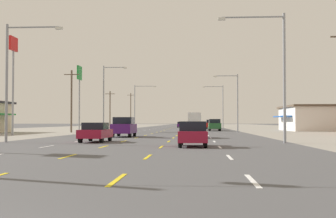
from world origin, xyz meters
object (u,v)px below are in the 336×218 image
at_px(hatchback_inner_right_nearest, 193,134).
at_px(streetlight_right_row_1, 235,98).
at_px(suv_inner_left_midfar, 124,127).
at_px(box_truck_inner_right_farther, 194,120).
at_px(pole_sign_left_row_1, 13,63).
at_px(sedan_inner_left_near, 96,132).
at_px(pole_sign_left_row_2, 79,81).
at_px(streetlight_right_row_0, 277,66).
at_px(streetlight_right_row_2, 221,103).
at_px(hatchback_center_turn_distant_a, 181,125).
at_px(suv_far_right_far, 215,125).
at_px(sedan_center_turn_distant_b, 182,125).
at_px(streetlight_left_row_2, 137,103).
at_px(streetlight_left_row_0, 13,73).
at_px(streetlight_left_row_1, 106,94).
at_px(suv_far_right_farthest, 211,124).
at_px(sedan_inner_right_mid, 195,130).

bearing_deg(hatchback_inner_right_nearest, streetlight_right_row_1, 81.18).
distance_m(suv_inner_left_midfar, box_truck_inner_right_farther, 40.39).
height_order(box_truck_inner_right_farther, pole_sign_left_row_1, pole_sign_left_row_1).
relative_size(sedan_inner_left_near, pole_sign_left_row_2, 0.43).
height_order(sedan_inner_left_near, pole_sign_left_row_1, pole_sign_left_row_1).
height_order(streetlight_right_row_0, streetlight_right_row_2, streetlight_right_row_2).
bearing_deg(hatchback_center_turn_distant_a, suv_far_right_far, -80.17).
distance_m(hatchback_center_turn_distant_a, sedan_center_turn_distant_b, 10.55).
height_order(streetlight_right_row_1, streetlight_right_row_2, streetlight_right_row_2).
height_order(hatchback_center_turn_distant_a, streetlight_left_row_2, streetlight_left_row_2).
distance_m(streetlight_left_row_0, streetlight_left_row_1, 34.67).
height_order(pole_sign_left_row_2, streetlight_right_row_1, pole_sign_left_row_2).
height_order(sedan_inner_left_near, streetlight_right_row_0, streetlight_right_row_0).
xyz_separation_m(box_truck_inner_right_farther, pole_sign_left_row_2, (-18.25, -14.94, 6.16)).
bearing_deg(pole_sign_left_row_1, suv_far_right_farthest, 63.77).
bearing_deg(streetlight_left_row_1, streetlight_right_row_1, 0.00).
bearing_deg(pole_sign_left_row_2, sedan_center_turn_distant_b, 75.31).
distance_m(streetlight_left_row_0, streetlight_right_row_2, 71.96).
distance_m(box_truck_inner_right_farther, suv_far_right_farthest, 11.94).
bearing_deg(sedan_center_turn_distant_b, streetlight_right_row_0, -84.17).
xyz_separation_m(box_truck_inner_right_farther, streetlight_right_row_1, (6.09, -17.45, 3.21)).
distance_m(pole_sign_left_row_2, streetlight_left_row_0, 37.59).
distance_m(suv_far_right_farthest, streetlight_left_row_1, 33.79).
relative_size(suv_inner_left_midfar, suv_far_right_farthest, 1.00).
bearing_deg(suv_far_right_farthest, suv_far_right_far, -90.29).
distance_m(sedan_center_turn_distant_b, streetlight_left_row_0, 93.76).
xyz_separation_m(sedan_inner_left_near, suv_far_right_farthest, (10.82, 62.51, 0.27)).
height_order(suv_inner_left_midfar, suv_far_right_far, same).
distance_m(hatchback_center_turn_distant_a, streetlight_left_row_1, 49.19).
height_order(streetlight_left_row_1, streetlight_left_row_2, streetlight_left_row_1).
xyz_separation_m(suv_far_right_far, hatchback_center_turn_distant_a, (-6.99, 40.34, -0.24)).
distance_m(sedan_center_turn_distant_b, pole_sign_left_row_1, 79.40).
xyz_separation_m(suv_far_right_far, pole_sign_left_row_1, (-23.39, -26.44, 7.04)).
distance_m(suv_inner_left_midfar, streetlight_right_row_0, 18.46).
bearing_deg(suv_far_right_farthest, sedan_inner_left_near, -99.82).
relative_size(box_truck_inner_right_farther, hatchback_center_turn_distant_a, 1.85).
bearing_deg(hatchback_inner_right_nearest, box_truck_inner_right_farther, 89.98).
bearing_deg(hatchback_inner_right_nearest, suv_far_right_far, 85.88).
height_order(suv_far_right_farthest, streetlight_left_row_2, streetlight_left_row_2).
bearing_deg(pole_sign_left_row_2, suv_far_right_far, 13.26).
relative_size(sedan_inner_left_near, sedan_inner_right_mid, 1.00).
xyz_separation_m(hatchback_inner_right_nearest, sedan_inner_left_near, (-7.33, 5.74, -0.03)).
height_order(suv_far_right_farthest, pole_sign_left_row_1, pole_sign_left_row_1).
bearing_deg(streetlight_left_row_2, streetlight_right_row_2, 0.00).
height_order(suv_far_right_farthest, streetlight_right_row_0, streetlight_right_row_0).
distance_m(hatchback_center_turn_distant_a, streetlight_right_row_0, 83.28).
distance_m(pole_sign_left_row_1, streetlight_left_row_1, 20.08).
height_order(suv_inner_left_midfar, streetlight_right_row_2, streetlight_right_row_2).
relative_size(hatchback_inner_right_nearest, suv_far_right_farthest, 0.80).
relative_size(streetlight_left_row_1, streetlight_right_row_1, 1.16).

